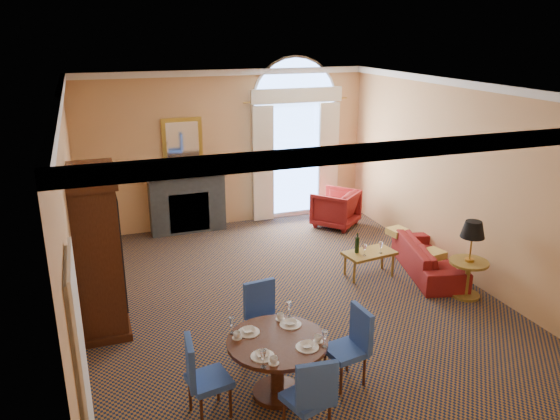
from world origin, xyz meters
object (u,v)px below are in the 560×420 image
object	(u,v)px
dining_table	(277,354)
sofa	(429,258)
armchair	(335,208)
side_table	(471,250)
armoire	(98,253)
coffee_table	(369,253)

from	to	relation	value
dining_table	sofa	size ratio (longest dim) A/B	0.60
armchair	side_table	size ratio (longest dim) A/B	0.70
sofa	side_table	distance (m)	1.07
side_table	sofa	bearing A→B (deg)	93.05
armoire	dining_table	distance (m)	2.93
coffee_table	side_table	distance (m)	1.63
armoire	dining_table	size ratio (longest dim) A/B	2.00
armoire	sofa	xyz separation A→B (m)	(5.27, -0.07, -0.81)
armoire	side_table	distance (m)	5.42
armoire	side_table	world-z (taller)	armoire
armchair	sofa	bearing A→B (deg)	60.00
dining_table	armoire	bearing A→B (deg)	127.69
armoire	coffee_table	xyz separation A→B (m)	(4.25, 0.17, -0.68)
armoire	side_table	bearing A→B (deg)	-10.71
armoire	sofa	size ratio (longest dim) A/B	1.21
sofa	side_table	world-z (taller)	side_table
coffee_table	side_table	world-z (taller)	side_table
armoire	coffee_table	distance (m)	4.30
dining_table	armchair	world-z (taller)	dining_table
armchair	armoire	bearing A→B (deg)	-12.05
armoire	sofa	world-z (taller)	armoire
coffee_table	side_table	bearing A→B (deg)	-55.20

